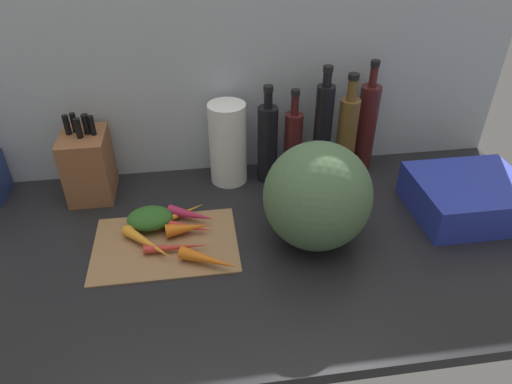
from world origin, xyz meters
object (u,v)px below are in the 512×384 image
(carrot_6, at_px, (179,215))
(bottle_2, at_px, (323,131))
(carrot_8, at_px, (190,227))
(carrot_3, at_px, (153,225))
(cutting_board, at_px, (166,244))
(paper_towel_roll, at_px, (228,144))
(carrot_0, at_px, (178,247))
(winter_squash, at_px, (317,196))
(bottle_3, at_px, (346,136))
(bottle_0, at_px, (268,142))
(carrot_2, at_px, (154,223))
(dish_rack, at_px, (468,197))
(carrot_1, at_px, (188,228))
(carrot_7, at_px, (148,244))
(carrot_4, at_px, (192,215))
(bottle_4, at_px, (366,126))
(bottle_1, at_px, (293,144))
(carrot_5, at_px, (209,260))
(knife_block, at_px, (88,165))

(carrot_6, xyz_separation_m, bottle_2, (0.43, 0.17, 0.13))
(carrot_8, bearing_deg, carrot_3, 164.72)
(cutting_board, xyz_separation_m, paper_towel_roll, (0.19, 0.28, 0.12))
(carrot_0, bearing_deg, winter_squash, 0.32)
(carrot_0, height_order, bottle_3, bottle_3)
(bottle_0, bearing_deg, carrot_2, -148.67)
(carrot_8, bearing_deg, dish_rack, -0.83)
(carrot_1, xyz_separation_m, carrot_2, (-0.09, 0.04, -0.00))
(carrot_8, bearing_deg, carrot_7, -154.03)
(carrot_2, relative_size, carrot_4, 1.15)
(carrot_6, relative_size, bottle_4, 0.46)
(carrot_7, height_order, paper_towel_roll, paper_towel_roll)
(carrot_0, relative_size, carrot_1, 1.51)
(carrot_1, relative_size, bottle_2, 0.32)
(bottle_1, bearing_deg, paper_towel_roll, 177.79)
(carrot_6, xyz_separation_m, bottle_3, (0.50, 0.16, 0.12))
(carrot_6, bearing_deg, bottle_0, 33.07)
(carrot_3, xyz_separation_m, bottle_2, (0.50, 0.20, 0.13))
(carrot_7, bearing_deg, carrot_5, -28.99)
(winter_squash, bearing_deg, bottle_1, 88.90)
(carrot_2, height_order, carrot_7, same)
(bottle_1, bearing_deg, carrot_7, -145.51)
(carrot_7, bearing_deg, knife_block, 121.18)
(carrot_2, bearing_deg, bottle_2, 21.56)
(carrot_2, distance_m, carrot_3, 0.01)
(carrot_8, bearing_deg, bottle_4, 25.71)
(carrot_0, xyz_separation_m, bottle_4, (0.58, 0.33, 0.12))
(carrot_0, height_order, carrot_8, carrot_8)
(cutting_board, bearing_deg, bottle_1, 35.72)
(carrot_6, relative_size, bottle_3, 0.49)
(carrot_3, xyz_separation_m, carrot_8, (0.10, -0.03, 0.00))
(bottle_0, bearing_deg, cutting_board, -138.34)
(carrot_3, height_order, carrot_4, carrot_4)
(dish_rack, bearing_deg, carrot_2, 177.05)
(carrot_0, relative_size, knife_block, 0.68)
(carrot_7, relative_size, dish_rack, 0.56)
(carrot_5, xyz_separation_m, bottle_3, (0.43, 0.35, 0.11))
(carrot_7, xyz_separation_m, knife_block, (-0.17, 0.28, 0.08))
(carrot_2, distance_m, bottle_2, 0.55)
(bottle_3, bearing_deg, carrot_8, -155.02)
(carrot_4, relative_size, paper_towel_roll, 0.53)
(carrot_6, distance_m, knife_block, 0.31)
(cutting_board, xyz_separation_m, knife_block, (-0.21, 0.26, 0.09))
(carrot_2, xyz_separation_m, knife_block, (-0.18, 0.19, 0.08))
(paper_towel_roll, xyz_separation_m, dish_rack, (0.63, -0.26, -0.07))
(cutting_board, xyz_separation_m, carrot_6, (0.04, 0.10, 0.02))
(carrot_8, bearing_deg, bottle_2, 29.56)
(carrot_3, bearing_deg, carrot_8, -15.28)
(cutting_board, height_order, carrot_0, carrot_0)
(carrot_0, bearing_deg, carrot_2, 121.37)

